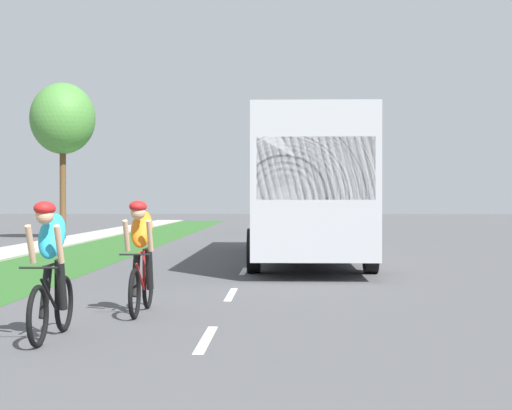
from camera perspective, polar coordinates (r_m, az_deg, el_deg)
The scene contains 8 objects.
ground_plane at distance 22.52m, azimuth -0.27°, elevation -3.62°, with size 120.00×120.00×0.00m, color #4C4C4F.
grass_verge at distance 23.21m, azimuth -12.22°, elevation -3.50°, with size 2.99×70.00×0.01m, color #2D6026.
lane_markings_center at distance 26.50m, azimuth 0.07°, elevation -2.99°, with size 0.12×53.49×0.01m.
cyclist_lead at distance 9.54m, azimuth -14.21°, elevation -4.34°, with size 0.42×1.72×1.58m.
cyclist_trailing at distance 11.41m, azimuth -8.07°, elevation -3.54°, with size 0.42×1.72×1.58m.
bus_silver at distance 21.18m, azimuth 3.62°, elevation 1.48°, with size 2.78×11.60×3.48m.
sedan_blue at distance 37.43m, azimuth 2.74°, elevation -0.81°, with size 1.98×4.30×1.52m.
street_tree_near at distance 32.33m, azimuth -13.41°, elevation 5.87°, with size 2.50×2.50×6.06m.
Camera 1 is at (0.89, -2.44, 1.61)m, focal length 56.99 mm.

